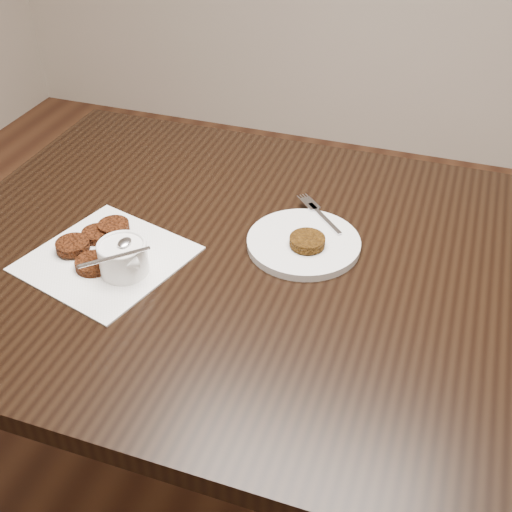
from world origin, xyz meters
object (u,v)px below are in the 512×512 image
(table, at_px, (303,396))
(sauce_ramekin, at_px, (121,244))
(plate_with_patty, at_px, (304,240))
(napkin, at_px, (107,259))

(table, distance_m, sauce_ramekin, 0.56)
(plate_with_patty, bearing_deg, table, -60.73)
(table, xyz_separation_m, napkin, (-0.38, -0.11, 0.38))
(sauce_ramekin, bearing_deg, table, 21.97)
(napkin, xyz_separation_m, plate_with_patty, (0.35, 0.16, 0.01))
(sauce_ramekin, height_order, plate_with_patty, sauce_ramekin)
(table, xyz_separation_m, sauce_ramekin, (-0.33, -0.13, 0.44))
(napkin, relative_size, plate_with_patty, 1.21)
(sauce_ramekin, xyz_separation_m, plate_with_patty, (0.29, 0.19, -0.05))
(napkin, xyz_separation_m, sauce_ramekin, (0.05, -0.02, 0.07))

